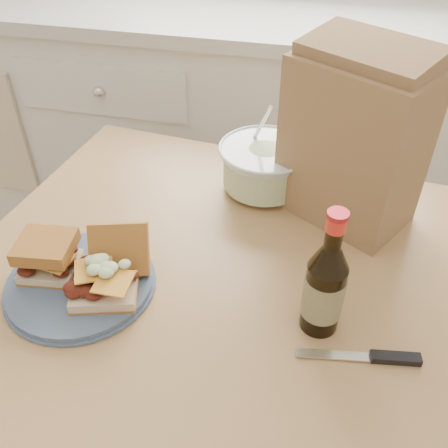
% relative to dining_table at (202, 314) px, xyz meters
% --- Properties ---
extents(cabinet_run, '(2.50, 0.64, 0.94)m').
position_rel_dining_table_xyz_m(cabinet_run, '(-0.01, 0.99, -0.17)').
color(cabinet_run, silver).
rests_on(cabinet_run, ground).
extents(dining_table, '(0.99, 0.99, 0.75)m').
position_rel_dining_table_xyz_m(dining_table, '(0.00, 0.00, 0.00)').
color(dining_table, '#A77A4F').
rests_on(dining_table, ground).
extents(plate, '(0.26, 0.26, 0.02)m').
position_rel_dining_table_xyz_m(plate, '(-0.20, -0.08, 0.12)').
color(plate, '#485A75').
rests_on(plate, dining_table).
extents(sandwich_left, '(0.11, 0.10, 0.07)m').
position_rel_dining_table_xyz_m(sandwich_left, '(-0.26, -0.07, 0.16)').
color(sandwich_left, beige).
rests_on(sandwich_left, plate).
extents(sandwich_right, '(0.13, 0.18, 0.09)m').
position_rel_dining_table_xyz_m(sandwich_right, '(-0.14, -0.07, 0.16)').
color(sandwich_right, beige).
rests_on(sandwich_right, plate).
extents(coleslaw_bowl, '(0.20, 0.20, 0.20)m').
position_rel_dining_table_xyz_m(coleslaw_bowl, '(0.07, 0.30, 0.16)').
color(coleslaw_bowl, silver).
rests_on(coleslaw_bowl, dining_table).
extents(beer_bottle, '(0.07, 0.07, 0.24)m').
position_rel_dining_table_xyz_m(beer_bottle, '(0.22, -0.06, 0.20)').
color(beer_bottle, black).
rests_on(beer_bottle, dining_table).
extents(knife, '(0.19, 0.05, 0.01)m').
position_rel_dining_table_xyz_m(knife, '(0.32, -0.11, 0.12)').
color(knife, silver).
rests_on(knife, dining_table).
extents(paper_bag, '(0.30, 0.27, 0.33)m').
position_rel_dining_table_xyz_m(paper_bag, '(0.24, 0.26, 0.27)').
color(paper_bag, olive).
rests_on(paper_bag, dining_table).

